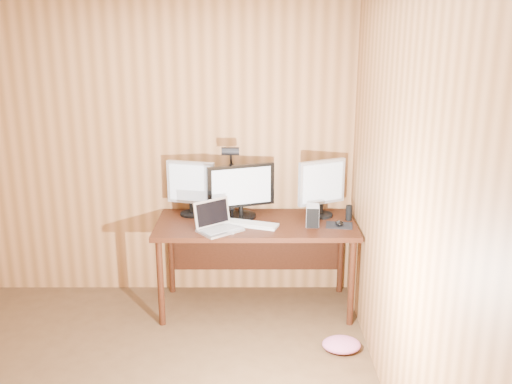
{
  "coord_description": "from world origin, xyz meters",
  "views": [
    {
      "loc": [
        0.92,
        -2.69,
        2.27
      ],
      "look_at": [
        0.93,
        1.58,
        1.02
      ],
      "focal_mm": 40.0,
      "sensor_mm": 36.0,
      "label": 1
    }
  ],
  "objects_px": {
    "monitor_center": "(241,190)",
    "laptop": "(217,223)",
    "keyboard": "(249,224)",
    "hard_drive": "(313,216)",
    "desk": "(256,234)",
    "monitor_left": "(191,186)",
    "phone": "(230,232)",
    "mouse": "(339,223)",
    "speaker": "(349,213)",
    "monitor_right": "(322,186)",
    "desk_lamp": "(231,169)"
  },
  "relations": [
    {
      "from": "monitor_center",
      "to": "keyboard",
      "type": "relative_size",
      "value": 1.15
    },
    {
      "from": "laptop",
      "to": "keyboard",
      "type": "bearing_deg",
      "value": -15.77
    },
    {
      "from": "monitor_center",
      "to": "phone",
      "type": "relative_size",
      "value": 5.29
    },
    {
      "from": "monitor_center",
      "to": "desk_lamp",
      "type": "bearing_deg",
      "value": 112.42
    },
    {
      "from": "laptop",
      "to": "desk",
      "type": "bearing_deg",
      "value": 0.25
    },
    {
      "from": "desk",
      "to": "mouse",
      "type": "xyz_separation_m",
      "value": [
        0.66,
        -0.15,
        0.14
      ]
    },
    {
      "from": "phone",
      "to": "desk_lamp",
      "type": "distance_m",
      "value": 0.59
    },
    {
      "from": "laptop",
      "to": "keyboard",
      "type": "height_order",
      "value": "laptop"
    },
    {
      "from": "speaker",
      "to": "laptop",
      "type": "bearing_deg",
      "value": -168.05
    },
    {
      "from": "desk",
      "to": "monitor_left",
      "type": "distance_m",
      "value": 0.66
    },
    {
      "from": "monitor_left",
      "to": "keyboard",
      "type": "height_order",
      "value": "monitor_left"
    },
    {
      "from": "keyboard",
      "to": "hard_drive",
      "type": "xyz_separation_m",
      "value": [
        0.5,
        -0.0,
        0.07
      ]
    },
    {
      "from": "desk",
      "to": "monitor_right",
      "type": "relative_size",
      "value": 3.37
    },
    {
      "from": "monitor_right",
      "to": "laptop",
      "type": "bearing_deg",
      "value": 175.61
    },
    {
      "from": "laptop",
      "to": "phone",
      "type": "relative_size",
      "value": 3.85
    },
    {
      "from": "monitor_left",
      "to": "phone",
      "type": "xyz_separation_m",
      "value": [
        0.34,
        -0.42,
        -0.24
      ]
    },
    {
      "from": "desk",
      "to": "desk_lamp",
      "type": "height_order",
      "value": "desk_lamp"
    },
    {
      "from": "desk",
      "to": "speaker",
      "type": "bearing_deg",
      "value": -1.24
    },
    {
      "from": "monitor_left",
      "to": "hard_drive",
      "type": "bearing_deg",
      "value": 0.43
    },
    {
      "from": "monitor_center",
      "to": "phone",
      "type": "xyz_separation_m",
      "value": [
        -0.08,
        -0.36,
        -0.22
      ]
    },
    {
      "from": "monitor_left",
      "to": "monitor_right",
      "type": "xyz_separation_m",
      "value": [
        1.07,
        -0.03,
        0.01
      ]
    },
    {
      "from": "laptop",
      "to": "speaker",
      "type": "height_order",
      "value": "laptop"
    },
    {
      "from": "monitor_center",
      "to": "laptop",
      "type": "relative_size",
      "value": 1.37
    },
    {
      "from": "monitor_right",
      "to": "hard_drive",
      "type": "bearing_deg",
      "value": -137.63
    },
    {
      "from": "laptop",
      "to": "mouse",
      "type": "xyz_separation_m",
      "value": [
        0.96,
        0.09,
        -0.03
      ]
    },
    {
      "from": "laptop",
      "to": "hard_drive",
      "type": "xyz_separation_m",
      "value": [
        0.75,
        0.1,
        0.02
      ]
    },
    {
      "from": "desk",
      "to": "phone",
      "type": "relative_size",
      "value": 15.47
    },
    {
      "from": "desk",
      "to": "monitor_center",
      "type": "distance_m",
      "value": 0.38
    },
    {
      "from": "laptop",
      "to": "mouse",
      "type": "height_order",
      "value": "laptop"
    },
    {
      "from": "monitor_right",
      "to": "speaker",
      "type": "bearing_deg",
      "value": -52.13
    },
    {
      "from": "mouse",
      "to": "desk",
      "type": "bearing_deg",
      "value": 165.77
    },
    {
      "from": "keyboard",
      "to": "monitor_center",
      "type": "bearing_deg",
      "value": 127.73
    },
    {
      "from": "monitor_left",
      "to": "desk_lamp",
      "type": "height_order",
      "value": "desk_lamp"
    },
    {
      "from": "desk",
      "to": "phone",
      "type": "distance_m",
      "value": 0.38
    },
    {
      "from": "hard_drive",
      "to": "desk_lamp",
      "type": "bearing_deg",
      "value": 160.27
    },
    {
      "from": "laptop",
      "to": "phone",
      "type": "xyz_separation_m",
      "value": [
        0.1,
        -0.06,
        -0.05
      ]
    },
    {
      "from": "monitor_left",
      "to": "phone",
      "type": "height_order",
      "value": "monitor_left"
    },
    {
      "from": "keyboard",
      "to": "monitor_left",
      "type": "bearing_deg",
      "value": 170.77
    },
    {
      "from": "laptop",
      "to": "hard_drive",
      "type": "relative_size",
      "value": 2.47
    },
    {
      "from": "desk",
      "to": "monitor_center",
      "type": "bearing_deg",
      "value": 152.25
    },
    {
      "from": "laptop",
      "to": "phone",
      "type": "height_order",
      "value": "laptop"
    },
    {
      "from": "desk",
      "to": "monitor_left",
      "type": "bearing_deg",
      "value": 167.33
    },
    {
      "from": "desk",
      "to": "monitor_left",
      "type": "relative_size",
      "value": 3.5
    },
    {
      "from": "mouse",
      "to": "hard_drive",
      "type": "height_order",
      "value": "hard_drive"
    },
    {
      "from": "monitor_left",
      "to": "mouse",
      "type": "distance_m",
      "value": 1.25
    },
    {
      "from": "monitor_left",
      "to": "phone",
      "type": "distance_m",
      "value": 0.59
    },
    {
      "from": "phone",
      "to": "laptop",
      "type": "bearing_deg",
      "value": 135.25
    },
    {
      "from": "phone",
      "to": "keyboard",
      "type": "bearing_deg",
      "value": 33.41
    },
    {
      "from": "monitor_right",
      "to": "phone",
      "type": "bearing_deg",
      "value": -177.95
    },
    {
      "from": "monitor_right",
      "to": "speaker",
      "type": "distance_m",
      "value": 0.31
    }
  ]
}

